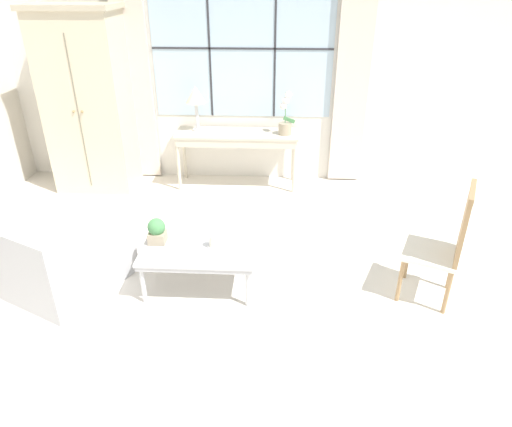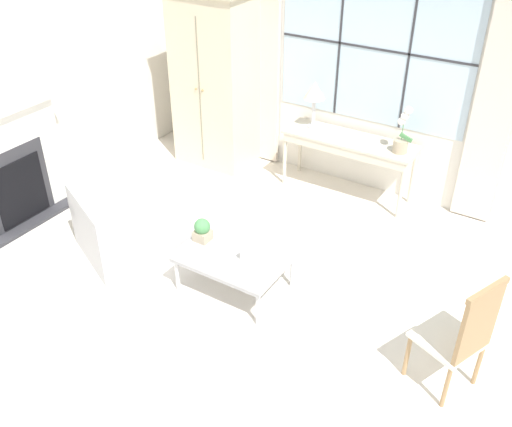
# 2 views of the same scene
# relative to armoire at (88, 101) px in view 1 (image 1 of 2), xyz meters

# --- Properties ---
(ground_plane) EXTENTS (14.00, 14.00, 0.00)m
(ground_plane) POSITION_rel_armoire_xyz_m (1.90, -2.62, -1.12)
(ground_plane) COLOR silver
(wall_back_windowed) EXTENTS (7.20, 0.14, 2.80)m
(wall_back_windowed) POSITION_rel_armoire_xyz_m (1.90, 0.40, 0.29)
(wall_back_windowed) COLOR silver
(wall_back_windowed) RESTS_ON ground_plane
(armoire) EXTENTS (1.03, 0.72, 2.24)m
(armoire) POSITION_rel_armoire_xyz_m (0.00, 0.00, 0.00)
(armoire) COLOR beige
(armoire) RESTS_ON ground_plane
(console_table) EXTENTS (1.57, 0.48, 0.73)m
(console_table) POSITION_rel_armoire_xyz_m (1.84, 0.08, -0.47)
(console_table) COLOR beige
(console_table) RESTS_ON ground_plane
(table_lamp) EXTENTS (0.25, 0.25, 0.57)m
(table_lamp) POSITION_rel_armoire_xyz_m (1.33, 0.13, 0.05)
(table_lamp) COLOR silver
(table_lamp) RESTS_ON console_table
(potted_orchid) EXTENTS (0.21, 0.16, 0.54)m
(potted_orchid) POSITION_rel_armoire_xyz_m (2.46, 0.04, -0.19)
(potted_orchid) COLOR tan
(potted_orchid) RESTS_ON console_table
(armchair_upholstered) EXTENTS (1.23, 1.24, 0.73)m
(armchair_upholstered) POSITION_rel_armoire_xyz_m (0.44, -2.22, -0.87)
(armchair_upholstered) COLOR #B2B2B7
(armchair_upholstered) RESTS_ON ground_plane
(side_chair_wooden) EXTENTS (0.58, 0.58, 1.07)m
(side_chair_wooden) POSITION_rel_armoire_xyz_m (3.79, -2.25, -0.54)
(side_chair_wooden) COLOR white
(side_chair_wooden) RESTS_ON ground_plane
(coffee_table) EXTENTS (0.99, 0.72, 0.41)m
(coffee_table) POSITION_rel_armoire_xyz_m (1.70, -2.14, -0.75)
(coffee_table) COLOR #BCBCC1
(coffee_table) RESTS_ON ground_plane
(potted_plant_small) EXTENTS (0.16, 0.16, 0.23)m
(potted_plant_small) POSITION_rel_armoire_xyz_m (1.33, -2.12, -0.60)
(potted_plant_small) COLOR tan
(potted_plant_small) RESTS_ON coffee_table
(pillar_candle) EXTENTS (0.12, 0.12, 0.14)m
(pillar_candle) POSITION_rel_armoire_xyz_m (1.84, -2.18, -0.65)
(pillar_candle) COLOR silver
(pillar_candle) RESTS_ON coffee_table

